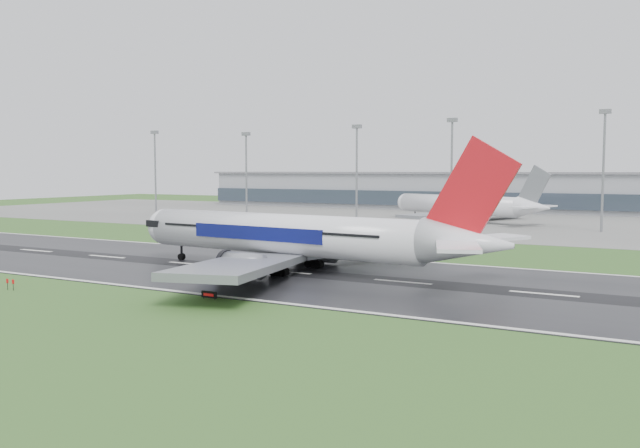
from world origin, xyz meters
The scene contains 12 objects.
ground centered at (0.00, 0.00, 0.00)m, with size 520.00×520.00×0.00m, color #2C551F.
runway centered at (0.00, 0.00, 0.05)m, with size 400.00×45.00×0.10m, color black.
apron centered at (0.00, 125.00, 0.04)m, with size 400.00×130.00×0.08m, color slate.
terminal centered at (0.00, 185.00, 7.50)m, with size 240.00×36.00×15.00m, color gray.
main_airliner centered at (22.46, 0.96, 10.15)m, with size 68.05×64.81×20.09m, color white, non-canonical shape.
parked_airliner centered at (15.01, 116.69, 8.70)m, with size 58.83×54.77×17.24m, color white, non-canonical shape.
runway_sign centered at (22.90, -23.80, 0.52)m, with size 2.30×0.26×1.04m, color black, non-canonical shape.
floodmast_0 centered at (-98.88, 100.00, 15.05)m, with size 0.64×0.64×30.11m, color gray.
floodmast_1 centered at (-57.34, 100.00, 14.20)m, with size 0.64×0.64×28.41m, color gray.
floodmast_2 centered at (-15.00, 100.00, 14.81)m, with size 0.64×0.64×29.63m, color gray.
floodmast_3 centered at (15.88, 100.00, 15.28)m, with size 0.64×0.64×30.56m, color gray.
floodmast_4 centered at (57.21, 100.00, 15.66)m, with size 0.64×0.64×31.31m, color gray.
Camera 1 is at (75.53, -90.87, 16.47)m, focal length 37.34 mm.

